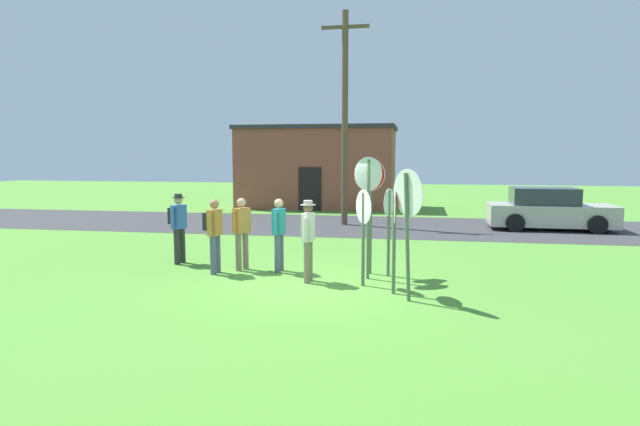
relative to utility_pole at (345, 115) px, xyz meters
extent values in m
plane|color=#518E33|center=(0.55, -9.89, -4.20)|extent=(80.00, 80.00, 0.00)
cube|color=#38383A|center=(0.55, -0.17, -4.20)|extent=(60.00, 6.40, 0.01)
cube|color=brown|center=(-2.35, 6.83, -2.22)|extent=(7.78, 3.97, 3.95)
cube|color=#383333|center=(-2.35, 6.83, -0.15)|extent=(7.98, 4.17, 0.20)
cube|color=black|center=(-2.35, 4.83, -3.15)|extent=(1.10, 0.08, 2.10)
cylinder|color=brown|center=(0.00, 0.00, -0.18)|extent=(0.24, 0.24, 8.04)
cube|color=brown|center=(0.00, 0.00, 3.24)|extent=(1.80, 0.12, 0.12)
cube|color=#B7B2A3|center=(7.51, 0.00, -3.67)|extent=(4.33, 1.88, 0.76)
cube|color=#2D333D|center=(7.26, 0.01, -2.99)|extent=(2.26, 1.57, 0.60)
cylinder|color=black|center=(8.86, 0.88, -3.88)|extent=(0.64, 0.23, 0.64)
cylinder|color=black|center=(8.83, -0.92, -3.88)|extent=(0.64, 0.23, 0.64)
cylinder|color=black|center=(6.19, 0.92, -3.88)|extent=(0.64, 0.23, 0.64)
cylinder|color=black|center=(6.16, -0.88, -3.88)|extent=(0.64, 0.23, 0.64)
cylinder|color=#51664C|center=(2.36, -10.19, -3.17)|extent=(0.08, 0.08, 2.06)
cylinder|color=white|center=(2.36, -10.19, -2.45)|extent=(0.07, 0.74, 0.74)
cylinder|color=red|center=(2.37, -10.19, -2.45)|extent=(0.07, 0.69, 0.69)
cylinder|color=#51664C|center=(1.72, -9.66, -3.24)|extent=(0.10, 0.10, 1.93)
cylinder|color=white|center=(1.72, -9.66, -2.57)|extent=(0.38, 0.60, 0.70)
cylinder|color=red|center=(1.72, -9.66, -2.57)|extent=(0.35, 0.56, 0.64)
cylinder|color=#51664C|center=(2.18, -8.68, -3.25)|extent=(0.09, 0.09, 1.90)
cylinder|color=white|center=(2.18, -8.68, -2.55)|extent=(0.20, 0.58, 0.61)
cylinder|color=red|center=(2.17, -8.67, -2.55)|extent=(0.19, 0.54, 0.56)
cylinder|color=#51664C|center=(2.62, -10.71, -3.02)|extent=(0.19, 0.17, 2.36)
cylinder|color=white|center=(2.62, -10.71, -2.20)|extent=(0.57, 0.72, 0.86)
cylinder|color=red|center=(2.63, -10.71, -2.20)|extent=(0.54, 0.67, 0.80)
cylinder|color=#51664C|center=(1.75, -9.02, -2.91)|extent=(0.10, 0.10, 2.58)
cylinder|color=white|center=(1.75, -9.02, -1.92)|extent=(0.55, 0.50, 0.73)
cylinder|color=red|center=(1.75, -9.01, -1.92)|extent=(0.51, 0.46, 0.67)
cylinder|color=#51664C|center=(1.76, -8.50, -2.93)|extent=(0.10, 0.10, 2.54)
cylinder|color=white|center=(1.76, -8.50, -1.96)|extent=(0.61, 0.41, 0.73)
cylinder|color=red|center=(1.76, -8.51, -1.96)|extent=(0.57, 0.39, 0.67)
cylinder|color=#2D2D33|center=(-2.96, -8.10, -3.76)|extent=(0.14, 0.14, 0.88)
cylinder|color=#2D2D33|center=(-3.01, -8.32, -3.76)|extent=(0.14, 0.14, 0.88)
cube|color=#3860B7|center=(-2.99, -8.21, -3.03)|extent=(0.29, 0.40, 0.58)
cylinder|color=#3860B7|center=(-2.93, -7.98, -3.05)|extent=(0.09, 0.09, 0.52)
cylinder|color=#3860B7|center=(-3.04, -8.44, -3.05)|extent=(0.09, 0.09, 0.52)
sphere|color=tan|center=(-2.99, -8.21, -2.62)|extent=(0.21, 0.21, 0.21)
cylinder|color=#333338|center=(-2.99, -8.21, -2.56)|extent=(0.32, 0.31, 0.02)
cylinder|color=#333338|center=(-2.99, -8.21, -2.51)|extent=(0.19, 0.19, 0.09)
cube|color=#232328|center=(-3.15, -8.17, -3.01)|extent=(0.19, 0.28, 0.40)
cylinder|color=#4C5670|center=(-1.69, -9.00, -3.76)|extent=(0.14, 0.14, 0.88)
cylinder|color=#4C5670|center=(-1.71, -9.22, -3.76)|extent=(0.14, 0.14, 0.88)
cube|color=#B27533|center=(-1.70, -9.11, -3.03)|extent=(0.25, 0.38, 0.58)
cylinder|color=#B27533|center=(-1.68, -8.87, -3.05)|extent=(0.09, 0.09, 0.52)
cylinder|color=#B27533|center=(-1.72, -9.35, -3.05)|extent=(0.09, 0.09, 0.52)
sphere|color=#9E7051|center=(-1.70, -9.11, -2.62)|extent=(0.21, 0.21, 0.21)
cube|color=#232328|center=(-1.87, -9.10, -3.01)|extent=(0.16, 0.27, 0.40)
cylinder|color=#7A6B56|center=(0.54, -9.42, -3.76)|extent=(0.14, 0.14, 0.88)
cylinder|color=#7A6B56|center=(0.54, -9.64, -3.76)|extent=(0.14, 0.14, 0.88)
cube|color=beige|center=(0.54, -9.53, -3.03)|extent=(0.23, 0.37, 0.58)
cylinder|color=beige|center=(0.54, -9.29, -3.05)|extent=(0.09, 0.09, 0.52)
cylinder|color=beige|center=(0.53, -9.77, -3.05)|extent=(0.09, 0.09, 0.52)
sphere|color=brown|center=(0.54, -9.53, -2.62)|extent=(0.21, 0.21, 0.21)
cylinder|color=gray|center=(0.54, -9.53, -2.56)|extent=(0.32, 0.31, 0.02)
cylinder|color=gray|center=(0.54, -9.53, -2.51)|extent=(0.19, 0.19, 0.09)
cylinder|color=#7A6B56|center=(-1.17, -8.56, -3.76)|extent=(0.14, 0.14, 0.88)
cylinder|color=#7A6B56|center=(-1.28, -8.75, -3.76)|extent=(0.14, 0.14, 0.88)
cube|color=#B27533|center=(-1.22, -8.65, -3.03)|extent=(0.37, 0.42, 0.58)
cylinder|color=#B27533|center=(-1.11, -8.44, -3.05)|extent=(0.09, 0.09, 0.52)
cylinder|color=#B27533|center=(-1.34, -8.86, -3.05)|extent=(0.09, 0.09, 0.52)
sphere|color=tan|center=(-1.22, -8.65, -2.62)|extent=(0.21, 0.21, 0.21)
cylinder|color=#4C5670|center=(-0.32, -8.55, -3.76)|extent=(0.14, 0.14, 0.88)
cylinder|color=#4C5670|center=(-0.33, -8.77, -3.76)|extent=(0.14, 0.14, 0.88)
cube|color=teal|center=(-0.33, -8.66, -3.03)|extent=(0.25, 0.38, 0.58)
cylinder|color=teal|center=(-0.31, -8.42, -3.05)|extent=(0.09, 0.09, 0.52)
cylinder|color=teal|center=(-0.35, -8.90, -3.05)|extent=(0.09, 0.09, 0.52)
sphere|color=tan|center=(-0.33, -8.66, -2.62)|extent=(0.21, 0.21, 0.21)
camera|label=1|loc=(2.81, -20.51, -1.52)|focal=30.23mm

